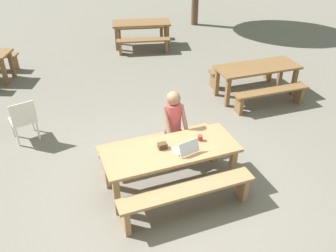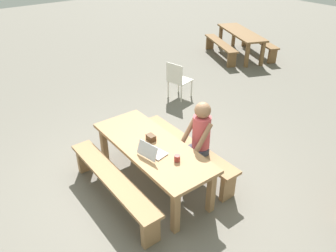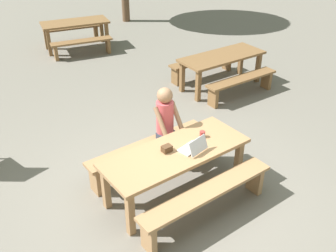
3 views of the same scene
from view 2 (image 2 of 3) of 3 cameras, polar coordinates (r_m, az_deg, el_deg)
ground_plane at (r=5.14m, az=-2.64°, el=-9.82°), size 30.00×30.00×0.00m
picnic_table_front at (r=4.76m, az=-2.81°, el=-4.24°), size 2.07×0.81×0.71m
bench_near at (r=4.65m, az=-9.57°, el=-9.57°), size 2.02×0.30×0.47m
bench_far at (r=5.24m, az=3.26°, el=-3.93°), size 2.02×0.30×0.47m
laptop at (r=4.48m, az=-2.85°, el=-4.44°), size 0.38×0.33×0.21m
small_pouch at (r=4.78m, az=-2.97°, el=-2.03°), size 0.13×0.10×0.09m
coffee_mug at (r=4.36m, az=1.59°, el=-5.61°), size 0.08×0.08×0.09m
person_seated at (r=4.80m, az=5.39°, el=-1.80°), size 0.37×0.39×1.30m
plastic_chair at (r=7.44m, az=1.71°, el=8.04°), size 0.53×0.53×0.85m
picnic_table_mid at (r=10.41m, az=12.50°, el=15.05°), size 2.20×1.43×0.73m
bench_mid_south at (r=10.23m, az=9.05°, el=13.50°), size 1.87×1.01×0.45m
bench_mid_north at (r=10.78m, az=15.43°, el=13.69°), size 1.87×1.01×0.45m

